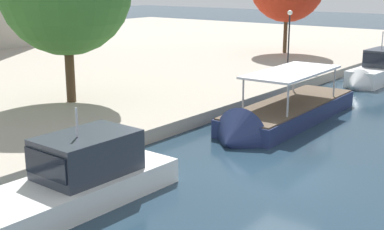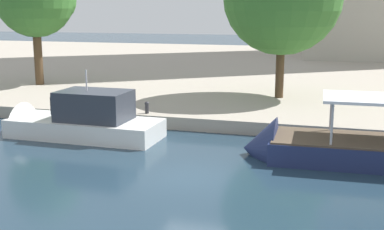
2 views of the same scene
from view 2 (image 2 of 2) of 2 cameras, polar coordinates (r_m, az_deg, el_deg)
The scene contains 5 objects.
ground_plane at distance 19.12m, azimuth -0.15°, elevation -7.16°, with size 220.00×220.00×0.00m, color #1E3342.
dock_promenade at distance 52.49m, azimuth 10.72°, elevation 5.27°, with size 120.00×55.00×0.70m, color #A39989.
motor_yacht_1 at distance 25.73m, azimuth -13.34°, elevation -1.13°, with size 8.67×2.97×4.55m.
tour_boat_2 at distance 22.07m, azimuth 20.38°, elevation -4.18°, with size 12.27×3.57×3.95m.
mooring_bollard_0 at distance 27.35m, azimuth -5.19°, elevation 0.91°, with size 0.23×0.23×0.66m.
Camera 2 is at (5.15, -17.32, 6.26)m, focal length 46.59 mm.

